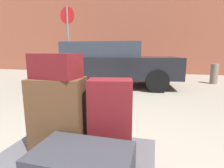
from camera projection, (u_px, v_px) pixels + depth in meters
luggage_cart at (73, 168)px, 1.30m from camera, size 1.18×0.88×0.34m
suitcase_brown_front_left at (59, 113)px, 1.43m from camera, size 0.45×0.33×0.57m
suitcase_maroon_stacked_top at (110, 114)px, 1.42m from camera, size 0.38×0.26×0.57m
suitcase_charcoal_center at (82, 166)px, 1.05m from camera, size 0.60×0.38×0.20m
duffel_bag_maroon_topmost_pile at (56, 66)px, 1.36m from camera, size 0.37×0.27×0.19m
parked_car at (109, 63)px, 5.84m from camera, size 4.47×2.30×1.42m
bollard_kerb_near at (214, 74)px, 6.21m from camera, size 0.25×0.25×0.71m
no_parking_sign at (68, 39)px, 5.40m from camera, size 0.50×0.09×2.46m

